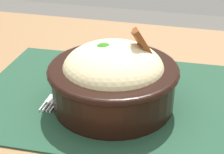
{
  "coord_description": "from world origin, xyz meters",
  "views": [
    {
      "loc": [
        -0.12,
        0.46,
        1.09
      ],
      "look_at": [
        0.0,
        0.0,
        0.83
      ],
      "focal_mm": 53.75,
      "sensor_mm": 36.0,
      "label": 1
    }
  ],
  "objects": [
    {
      "name": "table",
      "position": [
        0.0,
        0.0,
        0.7
      ],
      "size": [
        1.3,
        0.82,
        0.78
      ],
      "color": "olive",
      "rests_on": "ground_plane"
    },
    {
      "name": "placemat",
      "position": [
        0.01,
        -0.02,
        0.78
      ],
      "size": [
        0.47,
        0.34,
        0.0
      ],
      "primitive_type": "cube",
      "rotation": [
        0.0,
        0.0,
        0.04
      ],
      "color": "#1E422D",
      "rests_on": "table"
    },
    {
      "name": "bowl",
      "position": [
        0.0,
        0.0,
        0.83
      ],
      "size": [
        0.22,
        0.22,
        0.13
      ],
      "color": "black",
      "rests_on": "placemat"
    },
    {
      "name": "fork",
      "position": [
        0.1,
        -0.01,
        0.78
      ],
      "size": [
        0.02,
        0.14,
        0.0
      ],
      "color": "silver",
      "rests_on": "placemat"
    }
  ]
}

